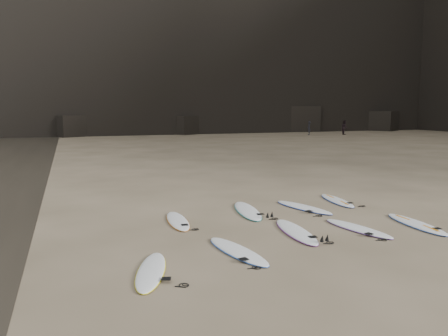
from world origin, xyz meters
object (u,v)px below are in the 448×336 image
at_px(surfboard_3, 358,228).
at_px(surfboard_8, 337,200).
at_px(surfboard_5, 178,221).
at_px(person_b, 344,128).
at_px(surfboard_6, 248,210).
at_px(surfboard_4, 416,224).
at_px(surfboard_2, 296,231).
at_px(surfboard_1, 237,251).
at_px(person_a, 309,128).
at_px(surfboard_7, 304,207).
at_px(surfboard_0, 151,271).

bearing_deg(surfboard_3, surfboard_8, 53.28).
relative_size(surfboard_5, person_b, 1.28).
bearing_deg(person_b, surfboard_6, 154.01).
bearing_deg(surfboard_4, surfboard_2, 178.35).
xyz_separation_m(surfboard_1, surfboard_5, (-0.66, 3.14, -0.00)).
distance_m(surfboard_1, surfboard_8, 6.72).
bearing_deg(person_a, surfboard_5, -17.76).
xyz_separation_m(surfboard_2, surfboard_8, (3.34, 3.03, -0.00)).
bearing_deg(person_a, surfboard_7, -13.01).
relative_size(surfboard_3, surfboard_4, 0.94).
height_order(surfboard_4, person_b, person_b).
distance_m(surfboard_8, person_a, 39.68).
bearing_deg(surfboard_8, person_a, 69.40).
relative_size(surfboard_3, surfboard_7, 0.94).
bearing_deg(surfboard_5, person_a, 58.50).
distance_m(surfboard_4, surfboard_6, 5.01).
xyz_separation_m(surfboard_0, surfboard_1, (2.12, 0.57, 0.00)).
bearing_deg(surfboard_3, surfboard_0, -179.51).
bearing_deg(person_a, surfboard_2, -13.22).
height_order(surfboard_5, surfboard_8, surfboard_8).
relative_size(surfboard_1, surfboard_2, 0.94).
distance_m(surfboard_1, person_b, 47.60).
height_order(surfboard_1, person_b, person_b).
bearing_deg(surfboard_1, surfboard_5, 91.53).
xyz_separation_m(surfboard_2, surfboard_3, (1.76, -0.29, -0.00)).
height_order(surfboard_1, surfboard_3, surfboard_1).
height_order(surfboard_4, surfboard_7, same).
xyz_separation_m(surfboard_8, person_b, (23.77, 33.60, 0.86)).
distance_m(person_a, person_b, 4.58).
bearing_deg(surfboard_6, surfboard_7, 4.53).
relative_size(surfboard_7, person_b, 1.37).
xyz_separation_m(surfboard_5, person_a, (25.38, 35.51, 0.81)).
relative_size(surfboard_0, surfboard_3, 0.96).
xyz_separation_m(surfboard_3, surfboard_8, (1.58, 3.32, 0.00)).
relative_size(surfboard_1, surfboard_8, 1.02).
relative_size(surfboard_0, surfboard_7, 0.91).
xyz_separation_m(surfboard_5, surfboard_6, (2.42, 0.47, 0.01)).
height_order(surfboard_0, surfboard_3, surfboard_3).
bearing_deg(surfboard_4, surfboard_8, 100.37).
height_order(surfboard_6, surfboard_7, surfboard_6).
relative_size(surfboard_3, person_b, 1.29).
bearing_deg(surfboard_5, surfboard_8, 12.09).
height_order(surfboard_4, surfboard_8, surfboard_4).
bearing_deg(surfboard_0, surfboard_3, 28.93).
bearing_deg(person_b, surfboard_4, 160.56).
xyz_separation_m(surfboard_0, surfboard_4, (7.80, 1.06, 0.00)).
xyz_separation_m(surfboard_1, person_a, (24.72, 38.65, 0.81)).
distance_m(surfboard_3, person_b, 44.80).
height_order(surfboard_1, person_a, person_a).
distance_m(surfboard_3, surfboard_5, 5.12).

